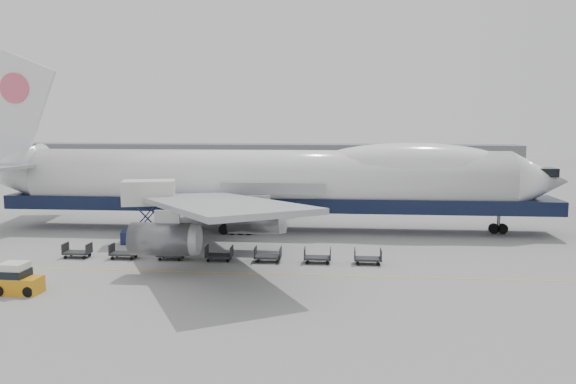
# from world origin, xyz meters

# --- Properties ---
(ground) EXTENTS (260.00, 260.00, 0.00)m
(ground) POSITION_xyz_m (0.00, 0.00, 0.00)
(ground) COLOR gray
(ground) RESTS_ON ground
(apron_line) EXTENTS (60.00, 0.15, 0.01)m
(apron_line) POSITION_xyz_m (0.00, -6.00, 0.01)
(apron_line) COLOR gold
(apron_line) RESTS_ON ground
(hangar) EXTENTS (110.00, 8.00, 7.00)m
(hangar) POSITION_xyz_m (-10.00, 70.00, 3.50)
(hangar) COLOR slate
(hangar) RESTS_ON ground
(airliner) EXTENTS (67.00, 55.30, 19.98)m
(airliner) POSITION_xyz_m (0.64, 12.00, 5.62)
(airliner) COLOR white
(airliner) RESTS_ON ground
(catering_truck) EXTENTS (5.93, 4.66, 6.20)m
(catering_truck) POSITION_xyz_m (-11.02, 4.83, 3.46)
(catering_truck) COLOR #1A234F
(catering_truck) RESTS_ON ground
(baggage_tug) EXTENTS (3.08, 1.73, 2.21)m
(baggage_tug) POSITION_xyz_m (-14.76, -12.48, 0.98)
(baggage_tug) COLOR orange
(baggage_tug) RESTS_ON ground
(dolly_0) EXTENTS (2.30, 1.35, 1.30)m
(dolly_0) POSITION_xyz_m (-15.31, -2.14, 0.53)
(dolly_0) COLOR #2D2D30
(dolly_0) RESTS_ON ground
(dolly_1) EXTENTS (2.30, 1.35, 1.30)m
(dolly_1) POSITION_xyz_m (-11.04, -2.14, 0.53)
(dolly_1) COLOR #2D2D30
(dolly_1) RESTS_ON ground
(dolly_2) EXTENTS (2.30, 1.35, 1.30)m
(dolly_2) POSITION_xyz_m (-6.76, -2.14, 0.53)
(dolly_2) COLOR #2D2D30
(dolly_2) RESTS_ON ground
(dolly_3) EXTENTS (2.30, 1.35, 1.30)m
(dolly_3) POSITION_xyz_m (-2.49, -2.14, 0.53)
(dolly_3) COLOR #2D2D30
(dolly_3) RESTS_ON ground
(dolly_4) EXTENTS (2.30, 1.35, 1.30)m
(dolly_4) POSITION_xyz_m (1.79, -2.14, 0.53)
(dolly_4) COLOR #2D2D30
(dolly_4) RESTS_ON ground
(dolly_5) EXTENTS (2.30, 1.35, 1.30)m
(dolly_5) POSITION_xyz_m (6.07, -2.14, 0.53)
(dolly_5) COLOR #2D2D30
(dolly_5) RESTS_ON ground
(dolly_6) EXTENTS (2.30, 1.35, 1.30)m
(dolly_6) POSITION_xyz_m (10.34, -2.14, 0.53)
(dolly_6) COLOR #2D2D30
(dolly_6) RESTS_ON ground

